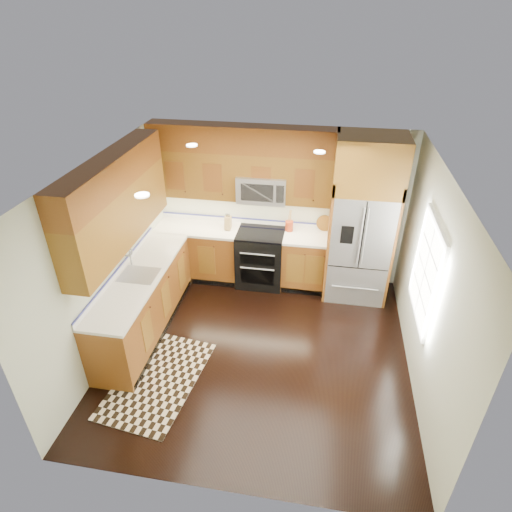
% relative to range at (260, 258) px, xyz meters
% --- Properties ---
extents(ground, '(4.00, 4.00, 0.00)m').
position_rel_range_xyz_m(ground, '(0.25, -1.67, -0.47)').
color(ground, black).
rests_on(ground, ground).
extents(wall_back, '(4.00, 0.02, 2.60)m').
position_rel_range_xyz_m(wall_back, '(0.25, 0.33, 0.83)').
color(wall_back, beige).
rests_on(wall_back, ground).
extents(wall_left, '(0.02, 4.00, 2.60)m').
position_rel_range_xyz_m(wall_left, '(-1.75, -1.67, 0.83)').
color(wall_left, beige).
rests_on(wall_left, ground).
extents(wall_right, '(0.02, 4.00, 2.60)m').
position_rel_range_xyz_m(wall_right, '(2.25, -1.67, 0.83)').
color(wall_right, beige).
rests_on(wall_right, ground).
extents(window, '(0.04, 1.10, 1.30)m').
position_rel_range_xyz_m(window, '(2.23, -1.47, 0.93)').
color(window, white).
rests_on(window, ground).
extents(base_cabinets, '(2.85, 3.00, 0.90)m').
position_rel_range_xyz_m(base_cabinets, '(-0.98, -0.77, -0.02)').
color(base_cabinets, brown).
rests_on(base_cabinets, ground).
extents(countertop, '(2.86, 3.01, 0.04)m').
position_rel_range_xyz_m(countertop, '(-0.84, -0.65, 0.45)').
color(countertop, white).
rests_on(countertop, base_cabinets).
extents(upper_cabinets, '(2.85, 3.00, 1.15)m').
position_rel_range_xyz_m(upper_cabinets, '(-0.90, -0.58, 1.56)').
color(upper_cabinets, brown).
rests_on(upper_cabinets, ground).
extents(range, '(0.76, 0.67, 0.95)m').
position_rel_range_xyz_m(range, '(0.00, 0.00, 0.00)').
color(range, black).
rests_on(range, ground).
extents(microwave, '(0.76, 0.40, 0.42)m').
position_rel_range_xyz_m(microwave, '(-0.00, 0.13, 1.19)').
color(microwave, '#B2B2B7').
rests_on(microwave, ground).
extents(refrigerator, '(0.98, 0.75, 2.60)m').
position_rel_range_xyz_m(refrigerator, '(1.55, -0.04, 0.83)').
color(refrigerator, '#B2B2B7').
rests_on(refrigerator, ground).
extents(sink_faucet, '(0.54, 0.44, 0.37)m').
position_rel_range_xyz_m(sink_faucet, '(-1.48, -1.44, 0.52)').
color(sink_faucet, '#B2B2B7').
rests_on(sink_faucet, countertop).
extents(rug, '(1.16, 1.70, 0.01)m').
position_rel_range_xyz_m(rug, '(-0.94, -2.40, -0.46)').
color(rug, black).
rests_on(rug, ground).
extents(knife_block, '(0.10, 0.14, 0.27)m').
position_rel_range_xyz_m(knife_block, '(-0.55, 0.06, 0.58)').
color(knife_block, '#A3844F').
rests_on(knife_block, countertop).
extents(utensil_crock, '(0.13, 0.13, 0.36)m').
position_rel_range_xyz_m(utensil_crock, '(0.44, 0.16, 0.60)').
color(utensil_crock, '#962E12').
rests_on(utensil_crock, countertop).
extents(cutting_board, '(0.27, 0.27, 0.02)m').
position_rel_range_xyz_m(cutting_board, '(1.00, 0.27, 0.48)').
color(cutting_board, brown).
rests_on(cutting_board, countertop).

